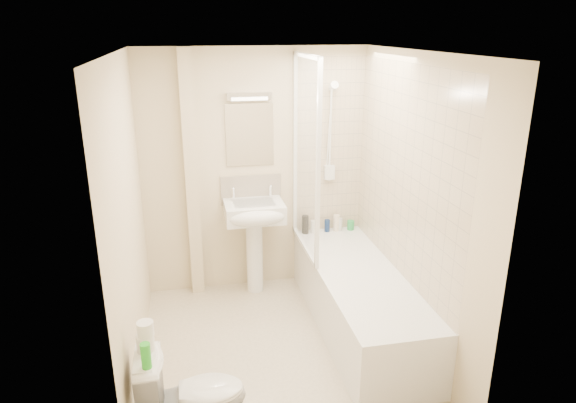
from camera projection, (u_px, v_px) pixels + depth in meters
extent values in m
plane|color=beige|center=(279.00, 350.00, 4.29)|extent=(2.50, 2.50, 0.00)
cube|color=beige|center=(255.00, 173.00, 5.06)|extent=(2.20, 0.02, 2.40)
cube|color=beige|center=(128.00, 227.00, 3.69)|extent=(0.02, 2.50, 2.40)
cube|color=beige|center=(413.00, 206.00, 4.11)|extent=(0.02, 2.50, 2.40)
cube|color=white|center=(278.00, 52.00, 3.51)|extent=(2.20, 2.50, 0.02)
cube|color=beige|center=(329.00, 147.00, 5.12)|extent=(0.70, 0.01, 1.75)
cube|color=beige|center=(404.00, 173.00, 4.22)|extent=(0.01, 2.10, 1.75)
cube|color=beige|center=(192.00, 178.00, 4.88)|extent=(0.12, 0.12, 2.40)
cube|color=beige|center=(251.00, 190.00, 5.09)|extent=(0.60, 0.02, 0.30)
cube|color=white|center=(250.00, 135.00, 4.91)|extent=(0.46, 0.01, 0.60)
cube|color=silver|center=(249.00, 96.00, 4.77)|extent=(0.42, 0.07, 0.07)
cube|color=white|center=(358.00, 300.00, 4.53)|extent=(0.70, 2.10, 0.55)
cube|color=white|center=(360.00, 278.00, 4.45)|extent=(0.56, 1.96, 0.05)
cube|color=white|center=(305.00, 157.00, 4.63)|extent=(0.01, 0.90, 1.80)
cube|color=white|center=(295.00, 146.00, 5.03)|extent=(0.04, 0.04, 1.80)
cube|color=white|center=(318.00, 170.00, 4.22)|extent=(0.04, 0.04, 1.80)
cube|color=white|center=(307.00, 56.00, 4.35)|extent=(0.04, 0.90, 0.04)
cube|color=white|center=(304.00, 246.00, 4.92)|extent=(0.04, 0.90, 0.03)
cylinder|color=white|center=(330.00, 135.00, 5.05)|extent=(0.02, 0.02, 0.90)
cylinder|color=white|center=(329.00, 179.00, 5.20)|extent=(0.05, 0.05, 0.02)
cylinder|color=white|center=(332.00, 89.00, 4.91)|extent=(0.05, 0.05, 0.02)
cylinder|color=white|center=(334.00, 86.00, 4.84)|extent=(0.08, 0.11, 0.11)
cube|color=white|center=(329.00, 172.00, 5.17)|extent=(0.10, 0.05, 0.14)
cylinder|color=white|center=(329.00, 131.00, 5.01)|extent=(0.01, 0.13, 0.84)
cylinder|color=white|center=(255.00, 256.00, 5.15)|extent=(0.16, 0.16, 0.76)
cube|color=white|center=(254.00, 211.00, 4.97)|extent=(0.57, 0.44, 0.17)
ellipsoid|color=white|center=(257.00, 217.00, 4.81)|extent=(0.57, 0.24, 0.17)
cube|color=silver|center=(254.00, 205.00, 4.95)|extent=(0.39, 0.28, 0.04)
cylinder|color=white|center=(233.00, 195.00, 4.99)|extent=(0.03, 0.03, 0.10)
cylinder|color=white|center=(271.00, 192.00, 5.06)|extent=(0.03, 0.03, 0.10)
sphere|color=white|center=(233.00, 189.00, 4.97)|extent=(0.04, 0.04, 0.04)
sphere|color=white|center=(271.00, 187.00, 5.04)|extent=(0.04, 0.04, 0.04)
cylinder|color=black|center=(305.00, 224.00, 5.25)|extent=(0.07, 0.07, 0.19)
cylinder|color=white|center=(313.00, 227.00, 5.27)|extent=(0.06, 0.06, 0.13)
cylinder|color=navy|center=(327.00, 226.00, 5.30)|extent=(0.06, 0.06, 0.13)
cylinder|color=#FAE5C1|center=(336.00, 223.00, 5.31)|extent=(0.06, 0.06, 0.17)
cylinder|color=silver|center=(339.00, 224.00, 5.33)|extent=(0.06, 0.06, 0.13)
cylinder|color=green|center=(351.00, 225.00, 5.35)|extent=(0.07, 0.07, 0.10)
imported|color=white|center=(193.00, 397.00, 3.25)|extent=(0.39, 0.68, 0.68)
cylinder|color=white|center=(145.00, 342.00, 3.14)|extent=(0.11, 0.11, 0.11)
cylinder|color=white|center=(145.00, 329.00, 3.10)|extent=(0.10, 0.10, 0.09)
cylinder|color=green|center=(146.00, 356.00, 2.96)|extent=(0.06, 0.06, 0.16)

